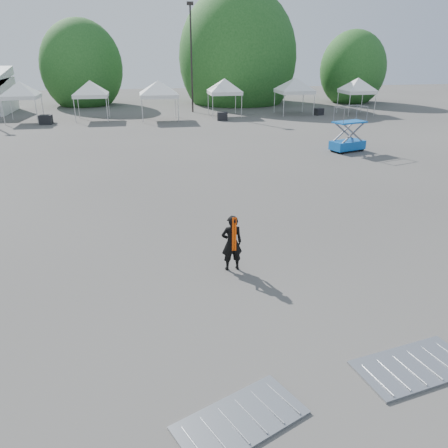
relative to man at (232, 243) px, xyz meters
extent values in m
plane|color=#474442|center=(-0.14, 1.14, -0.82)|extent=(120.00, 120.00, 0.00)
cylinder|color=black|center=(2.86, 33.14, 3.93)|extent=(0.16, 0.16, 9.50)
cube|color=black|center=(2.86, 33.14, 8.83)|extent=(0.60, 0.25, 0.30)
cylinder|color=#382314|center=(-8.14, 41.14, 0.31)|extent=(0.36, 0.36, 2.27)
ellipsoid|color=#1B501A|center=(-8.14, 41.14, 3.12)|extent=(4.16, 4.16, 4.78)
cylinder|color=#382314|center=(8.86, 40.14, 0.58)|extent=(0.36, 0.36, 2.80)
ellipsoid|color=#1B501A|center=(8.86, 40.14, 4.03)|extent=(5.12, 5.12, 5.89)
cylinder|color=#382314|center=(21.86, 38.14, 0.23)|extent=(0.36, 0.36, 2.10)
ellipsoid|color=#1B501A|center=(21.86, 38.14, 2.81)|extent=(3.84, 3.84, 4.42)
cylinder|color=silver|center=(-13.31, 28.36, 0.18)|extent=(0.06, 0.06, 2.00)
cylinder|color=silver|center=(-10.71, 28.36, 0.18)|extent=(0.06, 0.06, 2.00)
cylinder|color=silver|center=(-13.31, 30.96, 0.18)|extent=(0.06, 0.06, 2.00)
cylinder|color=silver|center=(-10.71, 30.96, 0.18)|extent=(0.06, 0.06, 2.00)
cube|color=white|center=(-12.01, 29.66, 1.26)|extent=(2.80, 2.80, 0.30)
pyramid|color=white|center=(-12.01, 29.66, 2.51)|extent=(3.96, 3.96, 1.10)
cylinder|color=silver|center=(-7.67, 28.40, 0.18)|extent=(0.06, 0.06, 2.00)
cylinder|color=silver|center=(-5.03, 28.40, 0.18)|extent=(0.06, 0.06, 2.00)
cylinder|color=silver|center=(-7.67, 31.04, 0.18)|extent=(0.06, 0.06, 2.00)
cylinder|color=silver|center=(-5.03, 31.04, 0.18)|extent=(0.06, 0.06, 2.00)
cube|color=white|center=(-6.35, 29.72, 1.26)|extent=(2.85, 2.85, 0.30)
pyramid|color=white|center=(-6.35, 29.72, 2.51)|extent=(4.03, 4.03, 1.10)
cylinder|color=silver|center=(-2.08, 27.11, 0.18)|extent=(0.06, 0.06, 2.00)
cylinder|color=silver|center=(0.92, 27.11, 0.18)|extent=(0.06, 0.06, 2.00)
cylinder|color=silver|center=(-2.08, 30.11, 0.18)|extent=(0.06, 0.06, 2.00)
cylinder|color=silver|center=(0.92, 30.11, 0.18)|extent=(0.06, 0.06, 2.00)
cube|color=white|center=(-0.58, 28.61, 1.26)|extent=(3.20, 3.20, 0.30)
pyramid|color=white|center=(-0.58, 28.61, 2.51)|extent=(4.53, 4.53, 1.10)
cylinder|color=silver|center=(4.15, 28.75, 0.18)|extent=(0.06, 0.06, 2.00)
cylinder|color=silver|center=(6.81, 28.75, 0.18)|extent=(0.06, 0.06, 2.00)
cylinder|color=silver|center=(4.15, 31.40, 0.18)|extent=(0.06, 0.06, 2.00)
cylinder|color=silver|center=(6.81, 31.40, 0.18)|extent=(0.06, 0.06, 2.00)
cube|color=white|center=(5.48, 30.07, 1.26)|extent=(2.86, 2.86, 0.30)
pyramid|color=white|center=(5.48, 30.07, 2.51)|extent=(4.04, 4.04, 1.10)
cylinder|color=silver|center=(10.68, 28.43, 0.18)|extent=(0.06, 0.06, 2.00)
cylinder|color=silver|center=(13.60, 28.43, 0.18)|extent=(0.06, 0.06, 2.00)
cylinder|color=silver|center=(10.68, 31.35, 0.18)|extent=(0.06, 0.06, 2.00)
cylinder|color=silver|center=(13.60, 31.35, 0.18)|extent=(0.06, 0.06, 2.00)
cube|color=white|center=(12.14, 29.89, 1.26)|extent=(3.12, 3.12, 0.30)
pyramid|color=white|center=(12.14, 29.89, 2.51)|extent=(4.41, 4.41, 1.10)
cylinder|color=silver|center=(16.63, 27.43, 0.18)|extent=(0.06, 0.06, 2.00)
cylinder|color=silver|center=(19.18, 27.43, 0.18)|extent=(0.06, 0.06, 2.00)
cylinder|color=silver|center=(16.63, 29.99, 0.18)|extent=(0.06, 0.06, 2.00)
cylinder|color=silver|center=(19.18, 29.99, 0.18)|extent=(0.06, 0.06, 2.00)
cube|color=white|center=(17.90, 28.71, 1.26)|extent=(2.75, 2.75, 0.30)
pyramid|color=white|center=(17.90, 28.71, 2.51)|extent=(3.89, 3.89, 1.10)
imported|color=black|center=(0.00, 0.00, 0.00)|extent=(0.62, 0.42, 1.64)
cube|color=#FA4505|center=(0.00, -0.16, 0.33)|extent=(0.13, 0.02, 0.98)
cube|color=#0C53A8|center=(10.03, 13.78, -0.43)|extent=(2.29, 1.61, 0.52)
cube|color=#0C53A8|center=(10.03, 13.78, 0.95)|extent=(2.19, 1.55, 0.09)
cylinder|color=black|center=(9.42, 13.13, -0.67)|extent=(0.34, 0.22, 0.31)
cylinder|color=black|center=(10.90, 13.60, -0.67)|extent=(0.34, 0.22, 0.31)
cylinder|color=black|center=(9.16, 13.96, -0.67)|extent=(0.34, 0.22, 0.31)
cylinder|color=black|center=(10.64, 14.42, -0.67)|extent=(0.34, 0.22, 0.31)
cube|color=#9FA2A6|center=(-0.95, -5.41, -0.80)|extent=(2.47, 1.90, 0.05)
cube|color=#9FA2A6|center=(2.72, -4.74, -0.80)|extent=(2.51, 1.57, 0.05)
cube|color=black|center=(-9.99, 27.93, -0.45)|extent=(1.05, 0.86, 0.75)
cube|color=black|center=(4.79, 27.38, -0.47)|extent=(1.01, 0.85, 0.70)
cube|color=black|center=(14.32, 28.89, -0.52)|extent=(0.96, 0.85, 0.62)
camera|label=1|loc=(-2.26, -10.87, 5.05)|focal=35.00mm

